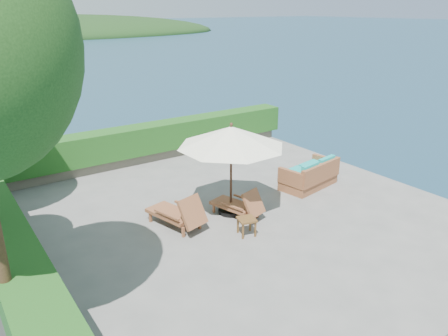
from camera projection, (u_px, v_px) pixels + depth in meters
ground at (231, 215)px, 12.13m from camera, size 12.00×12.00×0.00m
foundation at (231, 263)px, 12.67m from camera, size 12.00×12.00×3.00m
ocean at (231, 305)px, 13.17m from camera, size 600.00×600.00×0.00m
offshore_island at (33, 36)px, 134.43m from camera, size 126.00×57.60×12.60m
planter_wall_far at (145, 156)px, 16.39m from camera, size 12.00×0.60×0.36m
planter_wall_left at (13, 276)px, 9.08m from camera, size 0.60×12.00×0.36m
hedge_far at (144, 139)px, 16.15m from camera, size 12.40×0.90×1.00m
hedge_left at (8, 248)px, 8.85m from camera, size 0.90×12.40×1.00m
patio_umbrella at (231, 137)px, 11.54m from camera, size 3.87×3.87×2.61m
lounge_left at (178, 213)px, 11.35m from camera, size 1.10×1.82×0.98m
lounge_right at (239, 205)px, 11.94m from camera, size 1.01×1.62×0.87m
side_table at (247, 221)px, 10.97m from camera, size 0.53×0.53×0.46m
wicker_loveseat at (310, 176)px, 13.93m from camera, size 2.10×1.32×0.96m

